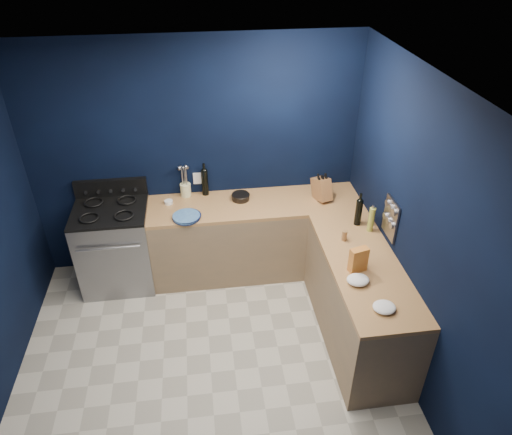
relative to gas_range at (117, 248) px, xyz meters
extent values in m
cube|color=#B7B09F|center=(0.93, -1.42, -0.47)|extent=(3.50, 3.50, 0.02)
cube|color=silver|center=(0.93, -1.42, 2.15)|extent=(3.50, 3.50, 0.02)
cube|color=black|center=(0.93, 0.34, 0.84)|extent=(3.50, 0.02, 2.60)
cube|color=black|center=(2.69, -1.42, 0.84)|extent=(0.02, 3.50, 2.60)
cube|color=#886B4B|center=(1.53, 0.02, -0.03)|extent=(2.30, 0.63, 0.86)
cube|color=brown|center=(1.53, 0.02, 0.42)|extent=(2.30, 0.63, 0.04)
cube|color=#886B4B|center=(2.37, -1.13, -0.03)|extent=(0.63, 1.67, 0.86)
cube|color=brown|center=(2.37, -1.13, 0.42)|extent=(0.63, 1.67, 0.04)
cube|color=gray|center=(0.00, 0.00, 0.00)|extent=(0.76, 0.66, 0.92)
cube|color=black|center=(0.00, -0.32, -0.01)|extent=(0.59, 0.02, 0.42)
cube|color=black|center=(0.00, 0.00, 0.48)|extent=(0.76, 0.66, 0.03)
cube|color=black|center=(0.00, 0.30, 0.58)|extent=(0.76, 0.06, 0.20)
cube|color=gray|center=(2.67, -0.87, 0.72)|extent=(0.02, 0.28, 0.38)
cube|color=white|center=(0.93, 0.32, 0.62)|extent=(0.09, 0.02, 0.13)
cylinder|color=#375497|center=(0.79, -0.19, 0.46)|extent=(0.36, 0.36, 0.04)
cylinder|color=white|center=(0.61, 0.13, 0.46)|extent=(0.11, 0.11, 0.04)
cylinder|color=#F9F4C2|center=(0.79, 0.27, 0.51)|extent=(0.12, 0.12, 0.15)
cylinder|color=black|center=(1.01, 0.27, 0.59)|extent=(0.08, 0.08, 0.30)
cylinder|color=black|center=(1.38, 0.10, 0.48)|extent=(0.24, 0.24, 0.07)
cube|color=brown|center=(2.25, 0.01, 0.56)|extent=(0.21, 0.31, 0.29)
cylinder|color=black|center=(2.49, -0.52, 0.58)|extent=(0.09, 0.09, 0.27)
cylinder|color=#9EA73E|center=(2.58, -0.65, 0.57)|extent=(0.07, 0.07, 0.26)
cylinder|color=olive|center=(2.28, -0.77, 0.49)|extent=(0.06, 0.06, 0.11)
cylinder|color=olive|center=(2.35, -1.01, 0.49)|extent=(0.06, 0.06, 0.09)
cube|color=#A40B24|center=(2.27, -1.22, 0.56)|extent=(0.17, 0.11, 0.23)
ellipsoid|color=white|center=(2.22, -1.38, 0.47)|extent=(0.20, 0.17, 0.07)
ellipsoid|color=white|center=(2.33, -1.72, 0.47)|extent=(0.20, 0.19, 0.06)
camera|label=1|loc=(0.97, -4.23, 3.08)|focal=32.77mm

